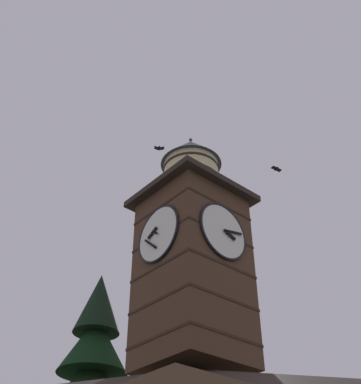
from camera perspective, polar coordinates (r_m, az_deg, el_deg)
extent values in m
cube|color=#4C3323|center=(18.84, 1.40, -9.77)|extent=(3.25, 3.25, 6.72)
cube|color=#352318|center=(17.84, 1.52, -17.12)|extent=(3.29, 3.29, 0.10)
cube|color=#352318|center=(18.30, 1.46, -13.40)|extent=(3.29, 3.29, 0.10)
cube|color=#352318|center=(18.82, 1.40, -9.87)|extent=(3.29, 3.29, 0.10)
cube|color=#352318|center=(19.42, 1.35, -6.54)|extent=(3.29, 3.29, 0.10)
cube|color=#352318|center=(20.08, 1.30, -3.42)|extent=(3.29, 3.29, 0.10)
cylinder|color=white|center=(18.43, 4.78, -4.43)|extent=(2.19, 0.10, 2.19)
torus|color=black|center=(18.42, 4.83, -4.40)|extent=(2.29, 0.10, 2.29)
cube|color=black|center=(18.48, 5.58, -4.81)|extent=(0.56, 0.04, 0.29)
cube|color=black|center=(18.69, 5.94, -4.51)|extent=(0.89, 0.04, 0.27)
sphere|color=black|center=(18.36, 5.02, -4.29)|extent=(0.10, 0.10, 0.10)
cylinder|color=white|center=(18.53, -2.49, -4.73)|extent=(0.10, 2.19, 2.19)
torus|color=black|center=(18.52, -2.54, -4.71)|extent=(0.10, 2.29, 2.29)
cube|color=black|center=(18.71, -3.18, -4.60)|extent=(0.04, 0.54, 0.35)
cube|color=black|center=(18.55, -3.40, -5.82)|extent=(0.04, 0.72, 0.66)
sphere|color=black|center=(18.48, -2.75, -4.61)|extent=(0.10, 0.10, 0.10)
cube|color=#2D231E|center=(20.64, 1.26, -1.09)|extent=(3.95, 3.95, 0.25)
cylinder|color=beige|center=(21.24, 1.22, 1.15)|extent=(2.31, 2.31, 1.79)
cylinder|color=#2D2319|center=(20.88, 1.24, -0.15)|extent=(2.37, 2.37, 0.10)
cylinder|color=#2D2319|center=(21.24, 1.22, 1.15)|extent=(2.37, 2.37, 0.10)
cylinder|color=#2D2319|center=(21.61, 1.20, 2.41)|extent=(2.37, 2.37, 0.10)
cone|color=#384251|center=(22.24, 1.17, 4.38)|extent=(2.61, 2.61, 1.36)
sphere|color=#424C5B|center=(22.75, 1.15, 5.87)|extent=(0.16, 0.16, 0.16)
cone|color=black|center=(22.02, -9.60, -16.46)|extent=(2.84, 2.84, 2.42)
cone|color=black|center=(22.68, -9.14, -12.21)|extent=(1.97, 1.97, 2.68)
cone|color=black|center=(27.40, 6.76, -18.93)|extent=(2.46, 2.46, 2.89)
cone|color=black|center=(27.83, 6.56, -16.28)|extent=(1.73, 1.73, 2.25)
ellipsoid|color=black|center=(26.15, -2.40, 4.93)|extent=(0.31, 0.34, 0.17)
cube|color=black|center=(26.15, -2.12, 4.91)|extent=(0.33, 0.32, 0.12)
cube|color=black|center=(26.15, -2.69, 4.94)|extent=(0.33, 0.32, 0.12)
ellipsoid|color=black|center=(26.34, 10.69, 2.57)|extent=(0.20, 0.31, 0.16)
cube|color=black|center=(26.43, 10.93, 2.46)|extent=(0.32, 0.24, 0.06)
cube|color=black|center=(26.26, 10.46, 2.69)|extent=(0.32, 0.24, 0.06)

